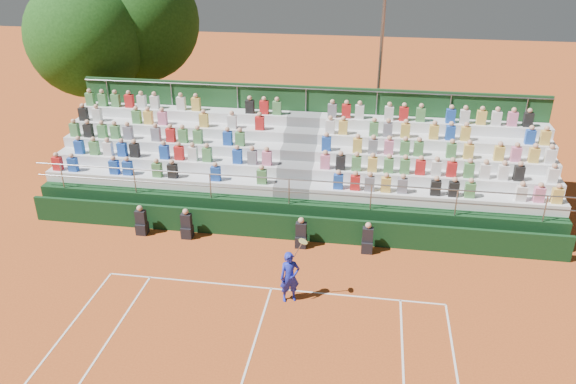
% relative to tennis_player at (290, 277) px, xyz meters
% --- Properties ---
extents(ground, '(90.00, 90.00, 0.00)m').
position_rel_tennis_player_xyz_m(ground, '(-0.68, 0.48, -0.85)').
color(ground, '#BB501F').
rests_on(ground, ground).
extents(courtside_wall, '(20.00, 0.15, 1.00)m').
position_rel_tennis_player_xyz_m(courtside_wall, '(-0.68, 3.68, -0.35)').
color(courtside_wall, black).
rests_on(courtside_wall, ground).
extents(line_officials, '(8.85, 0.40, 1.19)m').
position_rel_tennis_player_xyz_m(line_officials, '(-2.08, 3.23, -0.37)').
color(line_officials, black).
rests_on(line_officials, ground).
extents(grandstand, '(20.00, 5.20, 4.40)m').
position_rel_tennis_player_xyz_m(grandstand, '(-0.67, 6.92, 0.24)').
color(grandstand, black).
rests_on(grandstand, ground).
extents(tennis_player, '(0.89, 0.60, 2.22)m').
position_rel_tennis_player_xyz_m(tennis_player, '(0.00, 0.00, 0.00)').
color(tennis_player, '#1925BB').
rests_on(tennis_player, ground).
extents(tree_west, '(5.86, 5.86, 8.48)m').
position_rel_tennis_player_xyz_m(tree_west, '(-11.97, 12.08, 4.68)').
color(tree_west, '#382514').
rests_on(tree_west, ground).
extents(tree_east, '(6.30, 6.30, 9.17)m').
position_rel_tennis_player_xyz_m(tree_east, '(-10.22, 14.45, 5.15)').
color(tree_east, '#382514').
rests_on(tree_east, ground).
extents(floodlight_mast, '(0.60, 0.25, 8.93)m').
position_rel_tennis_player_xyz_m(floodlight_mast, '(2.38, 12.96, 4.30)').
color(floodlight_mast, gray).
rests_on(floodlight_mast, ground).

